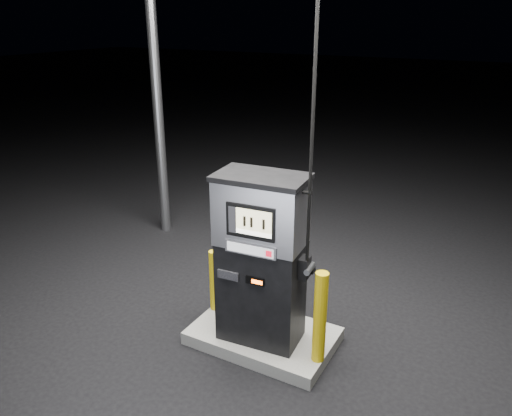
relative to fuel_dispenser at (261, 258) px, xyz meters
The scene contains 5 objects.
ground 1.13m from the fuel_dispenser, 103.67° to the left, with size 80.00×80.00×0.00m, color black.
pump_island 1.05m from the fuel_dispenser, 103.67° to the left, with size 1.60×1.00×0.15m, color slate.
fuel_dispenser is the anchor object (origin of this frame).
bollard_left 0.99m from the fuel_dispenser, 164.20° to the left, with size 0.10×0.10×0.78m, color #C8A70B.
bollard_right 0.85m from the fuel_dispenser, ahead, with size 0.14×0.14×1.02m, color #C8A70B.
Camera 1 is at (2.25, -4.25, 3.54)m, focal length 35.00 mm.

